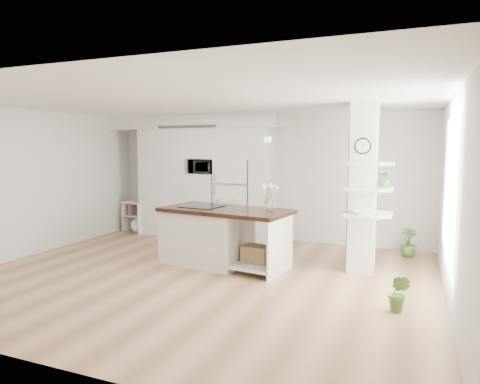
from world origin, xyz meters
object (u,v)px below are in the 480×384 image
object	(u,v)px
kitchen_island	(213,235)
bookshelf	(137,219)
floor_plant_a	(399,293)
refrigerator	(235,199)

from	to	relation	value
kitchen_island	bookshelf	size ratio (longest dim) A/B	3.19
bookshelf	floor_plant_a	size ratio (longest dim) A/B	1.51
refrigerator	bookshelf	world-z (taller)	refrigerator
refrigerator	kitchen_island	distance (m)	2.04
bookshelf	floor_plant_a	bearing A→B (deg)	-11.45
floor_plant_a	bookshelf	bearing A→B (deg)	153.76
kitchen_island	refrigerator	bearing A→B (deg)	109.69
bookshelf	floor_plant_a	distance (m)	6.58
kitchen_island	floor_plant_a	distance (m)	3.26
floor_plant_a	kitchen_island	bearing A→B (deg)	159.54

